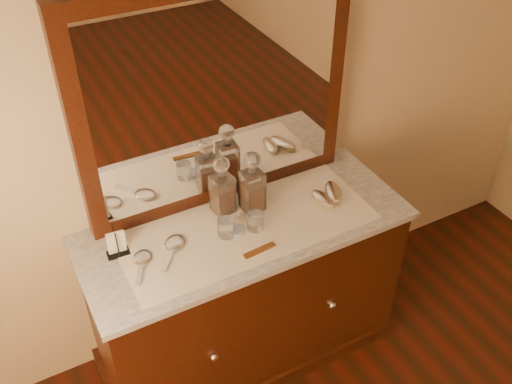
{
  "coord_description": "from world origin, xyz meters",
  "views": [
    {
      "loc": [
        -0.84,
        0.28,
        2.52
      ],
      "look_at": [
        0.0,
        1.85,
        1.1
      ],
      "focal_mm": 40.69,
      "sensor_mm": 36.0,
      "label": 1
    }
  ],
  "objects_px": {
    "mirror_frame": "(216,98)",
    "brush_near": "(323,200)",
    "dresser_cabinet": "(246,293)",
    "decanter_right": "(252,187)",
    "decanter_left": "(222,191)",
    "comb": "(259,250)",
    "brush_far": "(333,193)",
    "napkin_rack": "(116,244)",
    "hand_mirror_outer": "(142,261)",
    "hand_mirror_inner": "(174,246)",
    "pin_dish": "(236,230)"
  },
  "relations": [
    {
      "from": "pin_dish",
      "to": "comb",
      "type": "xyz_separation_m",
      "value": [
        0.03,
        -0.15,
        -0.0
      ]
    },
    {
      "from": "comb",
      "to": "decanter_right",
      "type": "distance_m",
      "value": 0.3
    },
    {
      "from": "comb",
      "to": "decanter_left",
      "type": "height_order",
      "value": "decanter_left"
    },
    {
      "from": "decanter_right",
      "to": "brush_near",
      "type": "bearing_deg",
      "value": -22.27
    },
    {
      "from": "napkin_rack",
      "to": "brush_far",
      "type": "height_order",
      "value": "napkin_rack"
    },
    {
      "from": "pin_dish",
      "to": "dresser_cabinet",
      "type": "bearing_deg",
      "value": 24.75
    },
    {
      "from": "mirror_frame",
      "to": "brush_far",
      "type": "height_order",
      "value": "mirror_frame"
    },
    {
      "from": "hand_mirror_inner",
      "to": "hand_mirror_outer",
      "type": "bearing_deg",
      "value": -171.89
    },
    {
      "from": "dresser_cabinet",
      "to": "brush_far",
      "type": "height_order",
      "value": "brush_far"
    },
    {
      "from": "mirror_frame",
      "to": "decanter_left",
      "type": "distance_m",
      "value": 0.41
    },
    {
      "from": "decanter_left",
      "to": "brush_near",
      "type": "height_order",
      "value": "decanter_left"
    },
    {
      "from": "mirror_frame",
      "to": "comb",
      "type": "height_order",
      "value": "mirror_frame"
    },
    {
      "from": "napkin_rack",
      "to": "hand_mirror_outer",
      "type": "relative_size",
      "value": 0.69
    },
    {
      "from": "decanter_right",
      "to": "brush_near",
      "type": "relative_size",
      "value": 1.97
    },
    {
      "from": "comb",
      "to": "hand_mirror_outer",
      "type": "distance_m",
      "value": 0.48
    },
    {
      "from": "napkin_rack",
      "to": "decanter_left",
      "type": "height_order",
      "value": "decanter_left"
    },
    {
      "from": "pin_dish",
      "to": "brush_far",
      "type": "xyz_separation_m",
      "value": [
        0.5,
        0.0,
        0.01
      ]
    },
    {
      "from": "decanter_left",
      "to": "pin_dish",
      "type": "bearing_deg",
      "value": -94.66
    },
    {
      "from": "mirror_frame",
      "to": "pin_dish",
      "type": "xyz_separation_m",
      "value": [
        -0.06,
        -0.27,
        -0.49
      ]
    },
    {
      "from": "dresser_cabinet",
      "to": "comb",
      "type": "distance_m",
      "value": 0.48
    },
    {
      "from": "brush_near",
      "to": "hand_mirror_outer",
      "type": "height_order",
      "value": "brush_near"
    },
    {
      "from": "dresser_cabinet",
      "to": "decanter_left",
      "type": "bearing_deg",
      "value": 109.41
    },
    {
      "from": "decanter_right",
      "to": "brush_near",
      "type": "distance_m",
      "value": 0.33
    },
    {
      "from": "comb",
      "to": "brush_far",
      "type": "xyz_separation_m",
      "value": [
        0.46,
        0.15,
        0.02
      ]
    },
    {
      "from": "decanter_left",
      "to": "hand_mirror_inner",
      "type": "distance_m",
      "value": 0.32
    },
    {
      "from": "pin_dish",
      "to": "hand_mirror_outer",
      "type": "relative_size",
      "value": 0.37
    },
    {
      "from": "comb",
      "to": "hand_mirror_inner",
      "type": "height_order",
      "value": "hand_mirror_inner"
    },
    {
      "from": "mirror_frame",
      "to": "brush_near",
      "type": "relative_size",
      "value": 7.96
    },
    {
      "from": "brush_near",
      "to": "napkin_rack",
      "type": "bearing_deg",
      "value": 172.26
    },
    {
      "from": "pin_dish",
      "to": "brush_near",
      "type": "distance_m",
      "value": 0.43
    },
    {
      "from": "pin_dish",
      "to": "brush_near",
      "type": "height_order",
      "value": "brush_near"
    },
    {
      "from": "dresser_cabinet",
      "to": "decanter_right",
      "type": "distance_m",
      "value": 0.57
    },
    {
      "from": "brush_far",
      "to": "hand_mirror_inner",
      "type": "distance_m",
      "value": 0.77
    },
    {
      "from": "dresser_cabinet",
      "to": "comb",
      "type": "relative_size",
      "value": 9.7
    },
    {
      "from": "dresser_cabinet",
      "to": "brush_far",
      "type": "distance_m",
      "value": 0.64
    },
    {
      "from": "comb",
      "to": "decanter_right",
      "type": "xyz_separation_m",
      "value": [
        0.1,
        0.26,
        0.11
      ]
    },
    {
      "from": "mirror_frame",
      "to": "hand_mirror_outer",
      "type": "relative_size",
      "value": 6.04
    },
    {
      "from": "dresser_cabinet",
      "to": "decanter_left",
      "type": "relative_size",
      "value": 4.88
    },
    {
      "from": "hand_mirror_outer",
      "to": "decanter_left",
      "type": "bearing_deg",
      "value": 17.97
    },
    {
      "from": "decanter_left",
      "to": "brush_far",
      "type": "relative_size",
      "value": 1.69
    },
    {
      "from": "brush_near",
      "to": "hand_mirror_inner",
      "type": "distance_m",
      "value": 0.7
    },
    {
      "from": "pin_dish",
      "to": "comb",
      "type": "height_order",
      "value": "pin_dish"
    },
    {
      "from": "napkin_rack",
      "to": "hand_mirror_inner",
      "type": "height_order",
      "value": "napkin_rack"
    },
    {
      "from": "mirror_frame",
      "to": "dresser_cabinet",
      "type": "bearing_deg",
      "value": -90.0
    },
    {
      "from": "decanter_left",
      "to": "decanter_right",
      "type": "height_order",
      "value": "decanter_right"
    },
    {
      "from": "napkin_rack",
      "to": "decanter_left",
      "type": "xyz_separation_m",
      "value": [
        0.49,
        0.04,
        0.06
      ]
    },
    {
      "from": "napkin_rack",
      "to": "brush_far",
      "type": "distance_m",
      "value": 0.98
    },
    {
      "from": "pin_dish",
      "to": "napkin_rack",
      "type": "distance_m",
      "value": 0.5
    },
    {
      "from": "pin_dish",
      "to": "brush_far",
      "type": "bearing_deg",
      "value": 0.35
    },
    {
      "from": "dresser_cabinet",
      "to": "mirror_frame",
      "type": "height_order",
      "value": "mirror_frame"
    }
  ]
}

